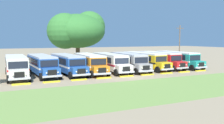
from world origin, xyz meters
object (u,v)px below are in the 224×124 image
parked_bus_slot_3 (89,62)px  parked_bus_slot_1 (42,64)px  parked_bus_slot_2 (67,63)px  parked_bus_slot_7 (159,59)px  broad_shade_tree (77,30)px  parked_bus_slot_0 (16,65)px  parked_bus_slot_6 (144,60)px  parked_bus_slot_8 (178,59)px  parked_bus_slot_4 (110,62)px  parked_bus_slot_5 (128,61)px  utility_pole (180,44)px

parked_bus_slot_3 → parked_bus_slot_1: bearing=-93.0°
parked_bus_slot_2 → parked_bus_slot_7: size_ratio=1.00×
parked_bus_slot_2 → broad_shade_tree: 14.68m
parked_bus_slot_1 → parked_bus_slot_7: size_ratio=1.00×
parked_bus_slot_1 → parked_bus_slot_2: bearing=80.2°
parked_bus_slot_0 → parked_bus_slot_7: (23.73, 0.10, 0.00)m
parked_bus_slot_6 → parked_bus_slot_3: bearing=-93.0°
parked_bus_slot_8 → parked_bus_slot_2: bearing=-90.9°
parked_bus_slot_4 → parked_bus_slot_5: same height
parked_bus_slot_4 → utility_pole: utility_pole is taller
parked_bus_slot_8 → utility_pole: size_ratio=1.37×
parked_bus_slot_6 → broad_shade_tree: broad_shade_tree is taller
parked_bus_slot_1 → parked_bus_slot_4: (10.36, -0.69, 0.00)m
parked_bus_slot_2 → parked_bus_slot_7: bearing=86.9°
parked_bus_slot_5 → parked_bus_slot_6: bearing=98.7°
parked_bus_slot_3 → parked_bus_slot_7: size_ratio=1.00×
parked_bus_slot_7 → parked_bus_slot_8: 3.65m
parked_bus_slot_0 → parked_bus_slot_8: bearing=88.3°
parked_bus_slot_1 → utility_pole: utility_pole is taller
parked_bus_slot_8 → utility_pole: utility_pole is taller
parked_bus_slot_4 → parked_bus_slot_1: bearing=-92.8°
parked_bus_slot_0 → parked_bus_slot_6: 20.44m
parked_bus_slot_2 → parked_bus_slot_3: size_ratio=1.00×
parked_bus_slot_1 → parked_bus_slot_8: same height
parked_bus_slot_5 → broad_shade_tree: (-4.82, 13.05, 5.35)m
parked_bus_slot_4 → parked_bus_slot_0: bearing=-90.8°
parked_bus_slot_7 → parked_bus_slot_8: same height
parked_bus_slot_4 → parked_bus_slot_8: size_ratio=1.00×
parked_bus_slot_1 → parked_bus_slot_2: size_ratio=1.00×
parked_bus_slot_8 → parked_bus_slot_4: bearing=-90.2°
parked_bus_slot_8 → broad_shade_tree: (-15.08, 13.05, 5.35)m
parked_bus_slot_0 → parked_bus_slot_4: size_ratio=1.00×
parked_bus_slot_4 → broad_shade_tree: size_ratio=0.86×
parked_bus_slot_4 → parked_bus_slot_7: bearing=94.2°
broad_shade_tree → parked_bus_slot_8: bearing=-40.9°
parked_bus_slot_3 → parked_bus_slot_8: size_ratio=1.00×
parked_bus_slot_2 → parked_bus_slot_4: 6.78m
parked_bus_slot_6 → parked_bus_slot_7: (3.29, 0.26, 0.00)m
parked_bus_slot_0 → broad_shade_tree: (12.24, 12.51, 5.35)m
parked_bus_slot_4 → broad_shade_tree: broad_shade_tree is taller
parked_bus_slot_3 → parked_bus_slot_6: same height
parked_bus_slot_1 → parked_bus_slot_3: bearing=81.1°
parked_bus_slot_3 → parked_bus_slot_5: bearing=90.5°
parked_bus_slot_8 → parked_bus_slot_5: bearing=-89.8°
parked_bus_slot_1 → parked_bus_slot_0: bearing=-89.7°
broad_shade_tree → parked_bus_slot_4: bearing=-83.2°
parked_bus_slot_2 → parked_bus_slot_3: (3.34, -0.24, 0.00)m
parked_bus_slot_7 → parked_bus_slot_6: bearing=-88.3°
parked_bus_slot_1 → broad_shade_tree: size_ratio=0.87×
parked_bus_slot_1 → parked_bus_slot_4: size_ratio=1.01×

